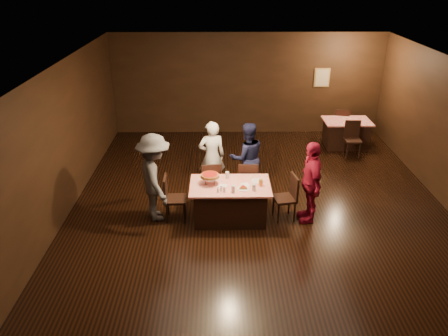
{
  "coord_description": "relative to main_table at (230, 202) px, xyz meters",
  "views": [
    {
      "loc": [
        -0.83,
        -7.78,
        4.75
      ],
      "look_at": [
        -0.74,
        0.21,
        1.0
      ],
      "focal_mm": 35.0,
      "sensor_mm": 36.0,
      "label": 1
    }
  ],
  "objects": [
    {
      "name": "plate_empty",
      "position": [
        0.55,
        0.15,
        0.39
      ],
      "size": [
        0.25,
        0.25,
        0.01
      ],
      "primitive_type": "cylinder",
      "color": "white",
      "rests_on": "main_table"
    },
    {
      "name": "pizza_stand",
      "position": [
        -0.4,
        0.05,
        0.57
      ],
      "size": [
        0.38,
        0.38,
        0.22
      ],
      "color": "black",
      "rests_on": "main_table"
    },
    {
      "name": "chair_back_near",
      "position": [
        3.37,
        3.19,
        0.09
      ],
      "size": [
        0.43,
        0.43,
        0.95
      ],
      "primitive_type": "cube",
      "rotation": [
        0.0,
        0.0,
        -0.03
      ],
      "color": "black",
      "rests_on": "ground"
    },
    {
      "name": "chair_end_right",
      "position": [
        1.1,
        -0.0,
        0.09
      ],
      "size": [
        0.49,
        0.49,
        0.95
      ],
      "primitive_type": "cube",
      "rotation": [
        0.0,
        0.0,
        -1.38
      ],
      "color": "black",
      "rests_on": "ground"
    },
    {
      "name": "napkin_left",
      "position": [
        -0.15,
        -0.05,
        0.39
      ],
      "size": [
        0.21,
        0.21,
        0.01
      ],
      "primitive_type": "cube",
      "rotation": [
        0.0,
        0.0,
        -0.35
      ],
      "color": "white",
      "rests_on": "main_table"
    },
    {
      "name": "diner_red_shirt",
      "position": [
        1.59,
        -0.05,
        0.46
      ],
      "size": [
        0.47,
        1.02,
        1.7
      ],
      "primitive_type": "imported",
      "rotation": [
        0.0,
        0.0,
        -1.51
      ],
      "color": "maroon",
      "rests_on": "ground"
    },
    {
      "name": "glass_amber",
      "position": [
        0.6,
        -0.05,
        0.46
      ],
      "size": [
        0.08,
        0.08,
        0.14
      ],
      "primitive_type": "cylinder",
      "color": "#BF7F26",
      "rests_on": "main_table"
    },
    {
      "name": "diner_navy_hoodie",
      "position": [
        0.4,
        1.21,
        0.44
      ],
      "size": [
        0.92,
        0.78,
        1.65
      ],
      "primitive_type": "imported",
      "rotation": [
        0.0,
        0.0,
        3.37
      ],
      "color": "#141634",
      "rests_on": "ground"
    },
    {
      "name": "napkin_center",
      "position": [
        0.3,
        -0.0,
        0.39
      ],
      "size": [
        0.19,
        0.19,
        0.01
      ],
      "primitive_type": "cube",
      "rotation": [
        0.0,
        0.0,
        0.21
      ],
      "color": "white",
      "rests_on": "main_table"
    },
    {
      "name": "chair_far_left",
      "position": [
        -0.4,
        0.75,
        0.09
      ],
      "size": [
        0.47,
        0.47,
        0.95
      ],
      "primitive_type": "cube",
      "rotation": [
        0.0,
        0.0,
        3.26
      ],
      "color": "black",
      "rests_on": "ground"
    },
    {
      "name": "glass_back",
      "position": [
        -0.05,
        0.3,
        0.46
      ],
      "size": [
        0.08,
        0.08,
        0.14
      ],
      "primitive_type": "cylinder",
      "color": "silver",
      "rests_on": "main_table"
    },
    {
      "name": "condiments",
      "position": [
        -0.18,
        -0.28,
        0.43
      ],
      "size": [
        0.17,
        0.1,
        0.09
      ],
      "color": "silver",
      "rests_on": "main_table"
    },
    {
      "name": "plate_with_slice",
      "position": [
        0.25,
        -0.18,
        0.41
      ],
      "size": [
        0.25,
        0.25,
        0.06
      ],
      "color": "white",
      "rests_on": "main_table"
    },
    {
      "name": "diner_grey_knit",
      "position": [
        -1.49,
        0.05,
        0.52
      ],
      "size": [
        1.06,
        1.34,
        1.82
      ],
      "primitive_type": "imported",
      "rotation": [
        0.0,
        0.0,
        1.95
      ],
      "color": "#4C4D50",
      "rests_on": "ground"
    },
    {
      "name": "glass_front_right",
      "position": [
        0.45,
        -0.25,
        0.46
      ],
      "size": [
        0.08,
        0.08,
        0.14
      ],
      "primitive_type": "cylinder",
      "color": "silver",
      "rests_on": "main_table"
    },
    {
      "name": "chair_end_left",
      "position": [
        -1.1,
        -0.0,
        0.09
      ],
      "size": [
        0.43,
        0.43,
        0.95
      ],
      "primitive_type": "cube",
      "rotation": [
        0.0,
        0.0,
        1.59
      ],
      "color": "black",
      "rests_on": "ground"
    },
    {
      "name": "diner_white_jacket",
      "position": [
        -0.38,
        1.28,
        0.44
      ],
      "size": [
        0.66,
        0.5,
        1.65
      ],
      "primitive_type": "imported",
      "rotation": [
        0.0,
        0.0,
        3.32
      ],
      "color": "white",
      "rests_on": "ground"
    },
    {
      "name": "chair_far_right",
      "position": [
        0.4,
        0.75,
        0.09
      ],
      "size": [
        0.43,
        0.43,
        0.95
      ],
      "primitive_type": "cube",
      "rotation": [
        0.0,
        0.0,
        3.11
      ],
      "color": "black",
      "rests_on": "ground"
    },
    {
      "name": "back_table",
      "position": [
        3.37,
        3.89,
        0.0
      ],
      "size": [
        1.3,
        0.9,
        0.77
      ],
      "primitive_type": "cube",
      "color": "red",
      "rests_on": "ground"
    },
    {
      "name": "glass_front_left",
      "position": [
        0.05,
        -0.3,
        0.46
      ],
      "size": [
        0.08,
        0.08,
        0.14
      ],
      "primitive_type": "cylinder",
      "color": "silver",
      "rests_on": "main_table"
    },
    {
      "name": "main_table",
      "position": [
        0.0,
        0.0,
        0.0
      ],
      "size": [
        1.6,
        1.0,
        0.77
      ],
      "primitive_type": "cube",
      "color": "red",
      "rests_on": "ground"
    },
    {
      "name": "chair_back_far",
      "position": [
        3.37,
        4.49,
        0.09
      ],
      "size": [
        0.5,
        0.5,
        0.95
      ],
      "primitive_type": "cube",
      "rotation": [
        0.0,
        0.0,
        2.93
      ],
      "color": "black",
      "rests_on": "ground"
    },
    {
      "name": "room",
      "position": [
        0.63,
        0.1,
        1.75
      ],
      "size": [
        10.0,
        10.04,
        3.02
      ],
      "color": "black",
      "rests_on": "ground"
    }
  ]
}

